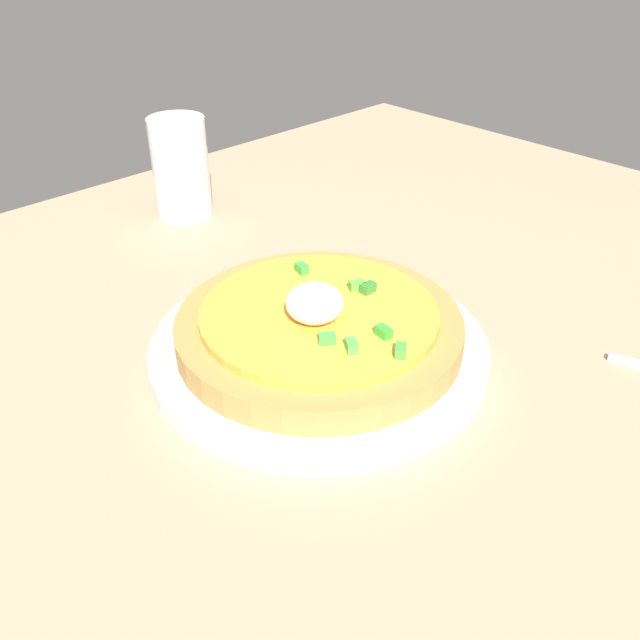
% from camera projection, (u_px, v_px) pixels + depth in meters
% --- Properties ---
extents(dining_table, '(1.22, 0.83, 0.02)m').
position_uv_depth(dining_table, '(276.00, 340.00, 0.61)').
color(dining_table, tan).
rests_on(dining_table, ground).
extents(plate, '(0.28, 0.28, 0.01)m').
position_uv_depth(plate, '(320.00, 347.00, 0.57)').
color(plate, silver).
rests_on(plate, dining_table).
extents(pizza, '(0.23, 0.23, 0.06)m').
position_uv_depth(pizza, '(320.00, 325.00, 0.56)').
color(pizza, '#AE8443').
rests_on(pizza, plate).
extents(cup_near, '(0.06, 0.06, 0.11)m').
position_uv_depth(cup_near, '(181.00, 174.00, 0.78)').
color(cup_near, silver).
rests_on(cup_near, dining_table).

